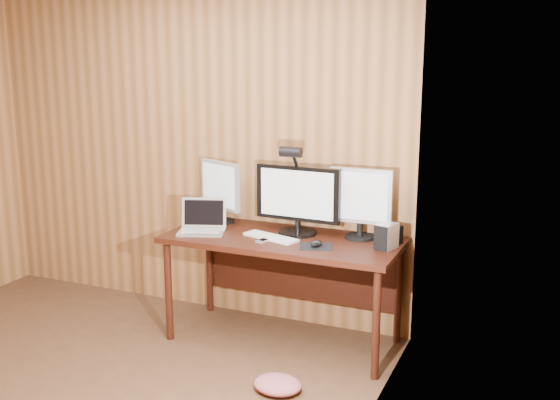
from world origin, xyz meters
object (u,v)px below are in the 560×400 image
Objects in this scene: mouse at (316,243)px; speaker at (399,234)px; monitor_right at (361,201)px; monitor_center at (298,199)px; keyboard at (271,237)px; monitor_left at (220,190)px; phone at (264,240)px; desk_lamp at (294,176)px; desk at (287,252)px; laptop at (203,224)px; hard_drive at (386,236)px.

mouse is 0.95× the size of speaker.
mouse is at bearing -124.47° from monitor_right.
keyboard is at bearing -122.41° from monitor_center.
monitor_left reaches higher than phone.
keyboard is at bearing 136.33° from mouse.
desk_lamp reaches higher than monitor_center.
phone is (0.50, -0.34, -0.24)m from monitor_left.
monitor_center is at bearing 17.10° from monitor_left.
speaker is at bearing -1.86° from monitor_right.
desk is 4.24× the size of laptop.
desk is 0.78m from speaker.
monitor_left is 1.31m from hard_drive.
monitor_center reaches higher than speaker.
hard_drive is at bearing 22.86° from phone.
laptop is at bearing -169.18° from speaker.
monitor_right reaches higher than keyboard.
desk is at bearing -103.95° from desk_lamp.
speaker is 0.18× the size of desk_lamp.
keyboard is at bearing -158.67° from hard_drive.
phone is 0.18× the size of desk_lamp.
monitor_center is 0.69m from laptop.
monitor_center is at bearing 14.53° from desk_lamp.
monitor_right is at bearing 25.76° from desk_lamp.
desk_lamp reaches higher than desk.
phone is at bearing -115.10° from monitor_center.
keyboard is 0.64× the size of desk_lamp.
keyboard is at bearing -2.41° from monitor_left.
keyboard is 3.58× the size of speaker.
phone is at bearing 150.28° from mouse.
mouse is at bearing -146.00° from hard_drive.
monitor_center is 0.32m from keyboard.
monitor_right is at bearing 12.81° from desk.
monitor_left is (-0.64, 0.07, -0.00)m from monitor_center.
monitor_center reaches higher than monitor_left.
phone is (-0.56, -0.32, -0.25)m from monitor_right.
desk is 0.74m from hard_drive.
monitor_left is at bearing 168.19° from desk.
monitor_right is 4.08× the size of phone.
monitor_center is 1.28× the size of monitor_right.
desk_lamp is (-0.25, 0.25, 0.38)m from mouse.
desk is 13.66× the size of speaker.
desk_lamp is at bearing 57.71° from desk.
monitor_left is at bearing -171.83° from hard_drive.
monitor_left is 4.09× the size of mouse.
monitor_center is 1.33× the size of monitor_left.
monitor_center is at bearing -175.33° from speaker.
laptop is at bearing 143.97° from mouse.
hard_drive is (1.29, -0.18, -0.16)m from monitor_left.
monitor_center is 5.20× the size of speaker.
hard_drive is 0.26× the size of desk_lamp.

